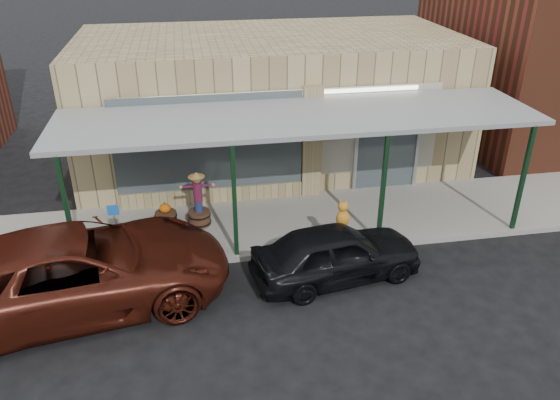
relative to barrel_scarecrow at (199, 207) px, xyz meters
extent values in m
plane|color=black|center=(2.62, -3.78, -0.66)|extent=(120.00, 120.00, 0.00)
cube|color=gray|center=(2.62, -0.18, -0.59)|extent=(40.00, 3.20, 0.15)
cube|color=tan|center=(2.62, 4.42, 1.44)|extent=(12.00, 6.00, 4.20)
cube|color=#495359|center=(0.42, 1.27, 1.24)|extent=(5.20, 0.06, 2.80)
cube|color=#495359|center=(5.62, 1.40, 0.84)|extent=(1.80, 0.06, 2.80)
cube|color=tan|center=(3.32, 1.32, 1.04)|extent=(0.55, 0.30, 3.40)
cube|color=tan|center=(0.42, 1.32, -0.31)|extent=(5.20, 0.30, 0.50)
cube|color=#A6A393|center=(2.62, 1.39, 1.34)|extent=(9.00, 0.02, 2.60)
cube|color=white|center=(2.62, 1.36, 2.54)|extent=(7.50, 0.03, 0.10)
cube|color=gray|center=(2.62, -0.18, 2.39)|extent=(12.00, 3.00, 0.12)
cube|color=black|center=(-2.88, -1.63, 0.89)|extent=(0.10, 0.10, 2.95)
cube|color=black|center=(0.82, -1.63, 0.89)|extent=(0.10, 0.10, 2.95)
cube|color=black|center=(4.42, -1.63, 0.89)|extent=(0.10, 0.10, 2.95)
cube|color=black|center=(8.12, -1.63, 0.89)|extent=(0.10, 0.10, 2.95)
cylinder|color=#533421|center=(0.00, 0.00, -0.32)|extent=(0.74, 0.74, 0.39)
cylinder|color=navy|center=(0.00, 0.00, 0.02)|extent=(0.27, 0.27, 0.29)
cylinder|color=maroon|center=(0.00, 0.00, 0.44)|extent=(0.30, 0.30, 0.54)
sphere|color=tan|center=(0.00, 0.00, 0.81)|extent=(0.22, 0.22, 0.22)
cone|color=tan|center=(0.00, 0.00, 0.94)|extent=(0.35, 0.35, 0.14)
cylinder|color=#533421|center=(-0.88, 0.12, -0.32)|extent=(0.73, 0.73, 0.38)
ellipsoid|color=orange|center=(-0.88, 0.12, -0.01)|extent=(0.30, 0.30, 0.25)
cylinder|color=#4C471E|center=(-0.88, 0.12, 0.13)|extent=(0.04, 0.04, 0.06)
cylinder|color=gray|center=(-2.01, -1.00, -0.01)|extent=(0.04, 0.04, 1.01)
cube|color=blue|center=(-2.01, -1.00, 0.63)|extent=(0.26, 0.03, 0.26)
imported|color=black|center=(3.00, -2.78, 0.00)|extent=(4.10, 2.20, 1.33)
ellipsoid|color=#C58222|center=(3.34, -2.01, 0.44)|extent=(0.33, 0.28, 0.43)
sphere|color=#C58222|center=(3.34, -1.97, 0.74)|extent=(0.24, 0.24, 0.24)
cylinder|color=#19721B|center=(3.34, -2.01, 0.61)|extent=(0.16, 0.16, 0.02)
imported|color=#45160D|center=(-2.59, -2.81, 0.21)|extent=(6.68, 3.93, 1.74)
camera|label=1|loc=(-0.07, -12.86, 6.74)|focal=35.00mm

